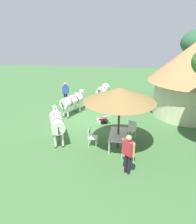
{
  "coord_description": "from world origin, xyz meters",
  "views": [
    {
      "loc": [
        12.71,
        1.98,
        5.64
      ],
      "look_at": [
        1.1,
        0.65,
        1.0
      ],
      "focal_mm": 36.1,
      "sensor_mm": 36.0,
      "label": 1
    }
  ],
  "objects_px": {
    "guest_beside_umbrella": "(128,151)",
    "standing_watcher": "(65,91)",
    "patio_chair_near_lawn": "(129,152)",
    "patio_chair_west_end": "(91,136)",
    "zebra_toward_hut": "(57,122)",
    "thatched_hut": "(191,76)",
    "zebra_by_umbrella": "(103,91)",
    "shade_umbrella": "(120,95)",
    "patio_chair_near_hut": "(131,128)",
    "striped_lounge_chair": "(103,119)",
    "patio_dining_table": "(118,135)",
    "zebra_nearest_camera": "(72,101)"
  },
  "relations": [
    {
      "from": "patio_chair_near_lawn",
      "to": "zebra_nearest_camera",
      "type": "xyz_separation_m",
      "value": [
        -5.19,
        -3.62,
        0.43
      ]
    },
    {
      "from": "patio_chair_near_hut",
      "to": "shade_umbrella",
      "type": "bearing_deg",
      "value": 90.0
    },
    {
      "from": "shade_umbrella",
      "to": "standing_watcher",
      "type": "height_order",
      "value": "shade_umbrella"
    },
    {
      "from": "shade_umbrella",
      "to": "zebra_by_umbrella",
      "type": "relative_size",
      "value": 1.53
    },
    {
      "from": "shade_umbrella",
      "to": "zebra_nearest_camera",
      "type": "xyz_separation_m",
      "value": [
        -3.97,
        -3.13,
        -1.73
      ]
    },
    {
      "from": "zebra_nearest_camera",
      "to": "zebra_toward_hut",
      "type": "height_order",
      "value": "zebra_toward_hut"
    },
    {
      "from": "guest_beside_umbrella",
      "to": "standing_watcher",
      "type": "xyz_separation_m",
      "value": [
        -7.78,
        -4.47,
        -0.02
      ]
    },
    {
      "from": "guest_beside_umbrella",
      "to": "standing_watcher",
      "type": "height_order",
      "value": "guest_beside_umbrella"
    },
    {
      "from": "thatched_hut",
      "to": "patio_chair_near_hut",
      "type": "bearing_deg",
      "value": -44.64
    },
    {
      "from": "shade_umbrella",
      "to": "zebra_toward_hut",
      "type": "height_order",
      "value": "shade_umbrella"
    },
    {
      "from": "shade_umbrella",
      "to": "standing_watcher",
      "type": "xyz_separation_m",
      "value": [
        -5.84,
        -4.04,
        -1.68
      ]
    },
    {
      "from": "striped_lounge_chair",
      "to": "patio_chair_near_hut",
      "type": "bearing_deg",
      "value": -73.83
    },
    {
      "from": "thatched_hut",
      "to": "standing_watcher",
      "type": "bearing_deg",
      "value": -96.74
    },
    {
      "from": "standing_watcher",
      "to": "zebra_nearest_camera",
      "type": "height_order",
      "value": "standing_watcher"
    },
    {
      "from": "guest_beside_umbrella",
      "to": "patio_chair_near_lawn",
      "type": "bearing_deg",
      "value": 123.36
    },
    {
      "from": "patio_chair_west_end",
      "to": "thatched_hut",
      "type": "bearing_deg",
      "value": 133.3
    },
    {
      "from": "patio_chair_near_lawn",
      "to": "patio_chair_near_hut",
      "type": "bearing_deg",
      "value": 64.0
    },
    {
      "from": "patio_chair_west_end",
      "to": "striped_lounge_chair",
      "type": "bearing_deg",
      "value": 176.45
    },
    {
      "from": "standing_watcher",
      "to": "zebra_by_umbrella",
      "type": "distance_m",
      "value": 2.75
    },
    {
      "from": "patio_chair_near_hut",
      "to": "guest_beside_umbrella",
      "type": "relative_size",
      "value": 0.53
    },
    {
      "from": "thatched_hut",
      "to": "striped_lounge_chair",
      "type": "height_order",
      "value": "thatched_hut"
    },
    {
      "from": "patio_dining_table",
      "to": "zebra_nearest_camera",
      "type": "distance_m",
      "value": 5.07
    },
    {
      "from": "patio_chair_near_lawn",
      "to": "patio_chair_west_end",
      "type": "relative_size",
      "value": 1.0
    },
    {
      "from": "patio_chair_near_hut",
      "to": "striped_lounge_chair",
      "type": "relative_size",
      "value": 0.93
    },
    {
      "from": "patio_chair_west_end",
      "to": "standing_watcher",
      "type": "xyz_separation_m",
      "value": [
        -5.77,
        -2.74,
        0.48
      ]
    },
    {
      "from": "zebra_by_umbrella",
      "to": "shade_umbrella",
      "type": "bearing_deg",
      "value": 110.95
    },
    {
      "from": "shade_umbrella",
      "to": "patio_chair_west_end",
      "type": "relative_size",
      "value": 3.64
    },
    {
      "from": "patio_chair_near_lawn",
      "to": "zebra_nearest_camera",
      "type": "bearing_deg",
      "value": 102.84
    },
    {
      "from": "patio_chair_near_hut",
      "to": "thatched_hut",
      "type": "bearing_deg",
      "value": -104.72
    },
    {
      "from": "thatched_hut",
      "to": "patio_chair_near_hut",
      "type": "height_order",
      "value": "thatched_hut"
    },
    {
      "from": "shade_umbrella",
      "to": "patio_chair_near_lawn",
      "type": "distance_m",
      "value": 2.53
    },
    {
      "from": "guest_beside_umbrella",
      "to": "striped_lounge_chair",
      "type": "bearing_deg",
      "value": 144.94
    },
    {
      "from": "shade_umbrella",
      "to": "patio_chair_near_lawn",
      "type": "relative_size",
      "value": 3.64
    },
    {
      "from": "patio_chair_near_lawn",
      "to": "guest_beside_umbrella",
      "type": "height_order",
      "value": "guest_beside_umbrella"
    },
    {
      "from": "patio_chair_west_end",
      "to": "zebra_nearest_camera",
      "type": "relative_size",
      "value": 0.43
    },
    {
      "from": "patio_dining_table",
      "to": "patio_chair_near_hut",
      "type": "bearing_deg",
      "value": 150.08
    },
    {
      "from": "guest_beside_umbrella",
      "to": "zebra_toward_hut",
      "type": "distance_m",
      "value": 4.17
    },
    {
      "from": "patio_chair_west_end",
      "to": "zebra_toward_hut",
      "type": "height_order",
      "value": "zebra_toward_hut"
    },
    {
      "from": "striped_lounge_chair",
      "to": "zebra_by_umbrella",
      "type": "relative_size",
      "value": 0.45
    },
    {
      "from": "standing_watcher",
      "to": "striped_lounge_chair",
      "type": "xyz_separation_m",
      "value": [
        3.05,
        3.05,
        -0.75
      ]
    },
    {
      "from": "thatched_hut",
      "to": "zebra_by_umbrella",
      "type": "bearing_deg",
      "value": -102.14
    },
    {
      "from": "thatched_hut",
      "to": "shade_umbrella",
      "type": "bearing_deg",
      "value": -41.71
    },
    {
      "from": "patio_dining_table",
      "to": "guest_beside_umbrella",
      "type": "height_order",
      "value": "guest_beside_umbrella"
    },
    {
      "from": "guest_beside_umbrella",
      "to": "zebra_toward_hut",
      "type": "xyz_separation_m",
      "value": [
        -2.27,
        -3.5,
        0.02
      ]
    },
    {
      "from": "shade_umbrella",
      "to": "zebra_by_umbrella",
      "type": "bearing_deg",
      "value": -167.88
    },
    {
      "from": "patio_chair_near_hut",
      "to": "zebra_by_umbrella",
      "type": "distance_m",
      "value": 5.33
    },
    {
      "from": "patio_chair_west_end",
      "to": "zebra_toward_hut",
      "type": "distance_m",
      "value": 1.86
    },
    {
      "from": "thatched_hut",
      "to": "patio_chair_near_lawn",
      "type": "xyz_separation_m",
      "value": [
        6.07,
        -3.83,
        -2.02
      ]
    },
    {
      "from": "patio_dining_table",
      "to": "patio_chair_near_hut",
      "type": "relative_size",
      "value": 1.75
    },
    {
      "from": "thatched_hut",
      "to": "guest_beside_umbrella",
      "type": "bearing_deg",
      "value": -29.83
    }
  ]
}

